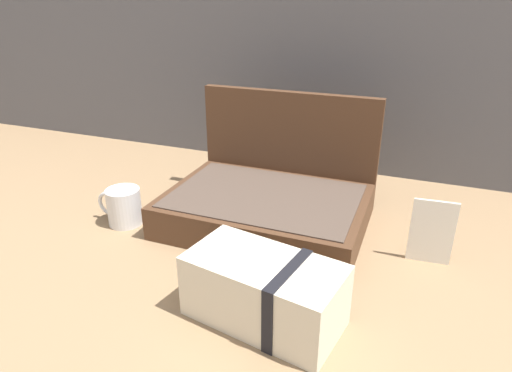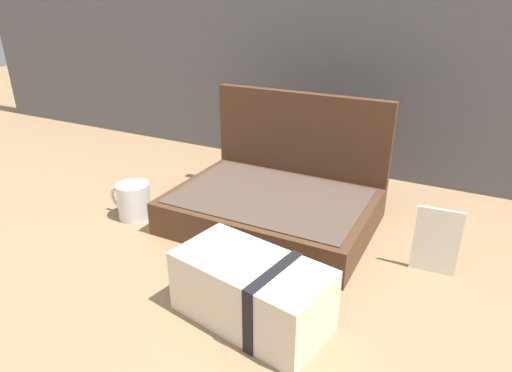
{
  "view_description": "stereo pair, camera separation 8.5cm",
  "coord_description": "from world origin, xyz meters",
  "px_view_note": "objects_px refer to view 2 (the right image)",
  "views": [
    {
      "loc": [
        0.28,
        -0.8,
        0.53
      ],
      "look_at": [
        -0.03,
        -0.02,
        0.16
      ],
      "focal_mm": 30.98,
      "sensor_mm": 36.0,
      "label": 1
    },
    {
      "loc": [
        0.36,
        -0.76,
        0.53
      ],
      "look_at": [
        -0.03,
        -0.02,
        0.16
      ],
      "focal_mm": 30.98,
      "sensor_mm": 36.0,
      "label": 2
    }
  ],
  "objects_px": {
    "open_suitcase": "(276,198)",
    "cream_toiletry_bag": "(253,292)",
    "info_card_left": "(436,241)",
    "coffee_mug": "(133,201)"
  },
  "relations": [
    {
      "from": "open_suitcase",
      "to": "cream_toiletry_bag",
      "type": "height_order",
      "value": "open_suitcase"
    },
    {
      "from": "cream_toiletry_bag",
      "to": "coffee_mug",
      "type": "xyz_separation_m",
      "value": [
        -0.45,
        0.2,
        -0.01
      ]
    },
    {
      "from": "coffee_mug",
      "to": "info_card_left",
      "type": "relative_size",
      "value": 0.83
    },
    {
      "from": "open_suitcase",
      "to": "coffee_mug",
      "type": "height_order",
      "value": "open_suitcase"
    },
    {
      "from": "open_suitcase",
      "to": "coffee_mug",
      "type": "relative_size",
      "value": 3.98
    },
    {
      "from": "open_suitcase",
      "to": "info_card_left",
      "type": "relative_size",
      "value": 3.31
    },
    {
      "from": "coffee_mug",
      "to": "info_card_left",
      "type": "distance_m",
      "value": 0.72
    },
    {
      "from": "cream_toiletry_bag",
      "to": "info_card_left",
      "type": "xyz_separation_m",
      "value": [
        0.26,
        0.3,
        0.01
      ]
    },
    {
      "from": "open_suitcase",
      "to": "coffee_mug",
      "type": "bearing_deg",
      "value": -155.76
    },
    {
      "from": "info_card_left",
      "to": "open_suitcase",
      "type": "bearing_deg",
      "value": 167.88
    }
  ]
}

